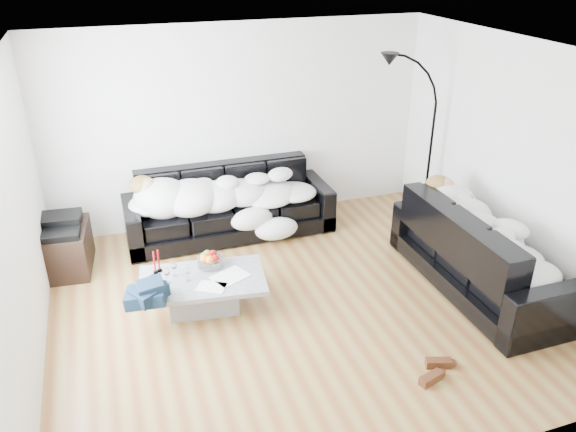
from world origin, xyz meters
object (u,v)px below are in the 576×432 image
object	(u,v)px
wine_glass_c	(188,275)
stereo	(61,224)
wine_glass_a	(174,270)
sofa_back	(229,203)
sleeper_right	(485,234)
floor_lamp	(430,151)
shoes	(435,371)
candle_right	(159,261)
wine_glass_b	(167,276)
sofa_right	(483,250)
fruit_bowl	(210,259)
candle_left	(154,263)
sleeper_back	(229,189)
av_cabinet	(66,249)
coffee_table	(203,293)

from	to	relation	value
wine_glass_c	stereo	distance (m)	1.78
wine_glass_a	wine_glass_c	xyz separation A→B (m)	(0.12, -0.14, -0.00)
sofa_back	wine_glass_c	bearing A→B (deg)	-116.93
sleeper_right	floor_lamp	xyz separation A→B (m)	(0.25, 1.59, 0.36)
shoes	floor_lamp	xyz separation A→B (m)	(1.48, 2.68, 0.97)
sofa_back	floor_lamp	size ratio (longest dim) A/B	1.30
candle_right	floor_lamp	distance (m)	3.73
wine_glass_b	shoes	world-z (taller)	wine_glass_b
sofa_back	sofa_right	world-z (taller)	sofa_right
wine_glass_c	wine_glass_b	bearing A→B (deg)	173.23
fruit_bowl	stereo	distance (m)	1.84
wine_glass_a	candle_left	xyz separation A→B (m)	(-0.18, 0.12, 0.05)
candle_right	floor_lamp	xyz separation A→B (m)	(3.61, 0.76, 0.52)
wine_glass_a	candle_right	world-z (taller)	candle_right
sofa_back	wine_glass_a	world-z (taller)	sofa_back
wine_glass_a	candle_right	distance (m)	0.20
sofa_back	stereo	size ratio (longest dim) A/B	5.98
sleeper_back	wine_glass_c	bearing A→B (deg)	-117.68
fruit_bowl	av_cabinet	bearing A→B (deg)	143.95
candle_left	candle_right	world-z (taller)	candle_left
coffee_table	wine_glass_b	world-z (taller)	wine_glass_b
floor_lamp	wine_glass_a	bearing A→B (deg)	-159.55
sofa_back	wine_glass_c	size ratio (longest dim) A/B	17.42
sofa_back	sofa_right	size ratio (longest dim) A/B	1.16
wine_glass_b	stereo	distance (m)	1.63
coffee_table	candle_right	xyz separation A→B (m)	(-0.39, 0.28, 0.31)
candle_left	shoes	size ratio (longest dim) A/B	0.65
sleeper_back	wine_glass_a	world-z (taller)	sleeper_back
floor_lamp	coffee_table	bearing A→B (deg)	-156.27
sofa_back	sofa_right	distance (m)	3.14
wine_glass_a	floor_lamp	distance (m)	3.64
sofa_back	wine_glass_a	xyz separation A→B (m)	(-0.92, -1.43, 0.02)
wine_glass_b	wine_glass_c	size ratio (longest dim) A/B	1.12
sofa_right	wine_glass_c	distance (m)	3.16
sofa_back	floor_lamp	bearing A→B (deg)	-11.78
coffee_table	wine_glass_b	xyz separation A→B (m)	(-0.34, 0.02, 0.27)
sofa_right	shoes	distance (m)	1.70
wine_glass_c	stereo	bearing A→B (deg)	132.97
sofa_back	av_cabinet	size ratio (longest dim) A/B	3.43
floor_lamp	wine_glass_b	bearing A→B (deg)	-158.18
coffee_table	av_cabinet	world-z (taller)	av_cabinet
sleeper_right	av_cabinet	distance (m)	4.71
wine_glass_a	shoes	size ratio (longest dim) A/B	0.39
wine_glass_b	floor_lamp	size ratio (longest dim) A/B	0.08
wine_glass_c	shoes	xyz separation A→B (m)	(1.88, -1.65, -0.40)
wine_glass_c	sofa_right	bearing A→B (deg)	-10.04
floor_lamp	sleeper_right	bearing A→B (deg)	-93.15
sofa_back	candle_right	xyz separation A→B (m)	(-1.05, -1.29, 0.07)
fruit_bowl	sofa_back	bearing A→B (deg)	68.79
coffee_table	fruit_bowl	xyz separation A→B (m)	(0.13, 0.21, 0.27)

